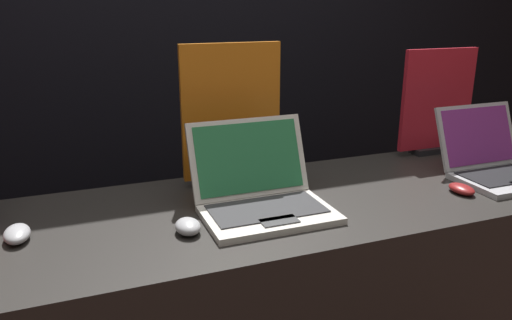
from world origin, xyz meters
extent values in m
cube|color=black|center=(0.00, 1.49, 1.40)|extent=(8.00, 0.05, 2.80)
ellipsoid|color=#B2B2B7|center=(-0.67, 0.35, 0.90)|extent=(0.07, 0.11, 0.04)
cube|color=silver|center=(0.01, 0.24, 0.90)|extent=(0.38, 0.25, 0.02)
cube|color=#2D2D30|center=(0.01, 0.26, 0.91)|extent=(0.34, 0.18, 0.00)
cube|color=#3F3F42|center=(0.01, 0.17, 0.91)|extent=(0.11, 0.06, 0.00)
cube|color=silver|center=(0.01, 0.41, 1.02)|extent=(0.38, 0.11, 0.24)
cube|color=#2D7F4C|center=(0.01, 0.41, 1.02)|extent=(0.34, 0.09, 0.21)
ellipsoid|color=#B2B2B7|center=(-0.24, 0.23, 0.91)|extent=(0.07, 0.09, 0.04)
cube|color=black|center=(0.01, 0.58, 0.90)|extent=(0.19, 0.07, 0.02)
cube|color=orange|center=(0.01, 0.58, 1.14)|extent=(0.35, 0.02, 0.46)
cube|color=#B7B7BC|center=(0.91, 0.22, 0.90)|extent=(0.34, 0.24, 0.02)
cube|color=black|center=(0.91, 0.24, 0.91)|extent=(0.30, 0.17, 0.00)
cube|color=#B7B7BC|center=(0.91, 0.38, 1.02)|extent=(0.34, 0.10, 0.22)
cube|color=#8C338C|center=(0.91, 0.38, 1.02)|extent=(0.31, 0.08, 0.19)
ellipsoid|color=maroon|center=(0.68, 0.20, 0.90)|extent=(0.07, 0.10, 0.03)
cube|color=black|center=(0.91, 0.62, 0.90)|extent=(0.19, 0.07, 0.02)
cube|color=red|center=(0.91, 0.62, 1.11)|extent=(0.34, 0.02, 0.41)
camera|label=1|loc=(-0.51, -1.00, 1.49)|focal=35.00mm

